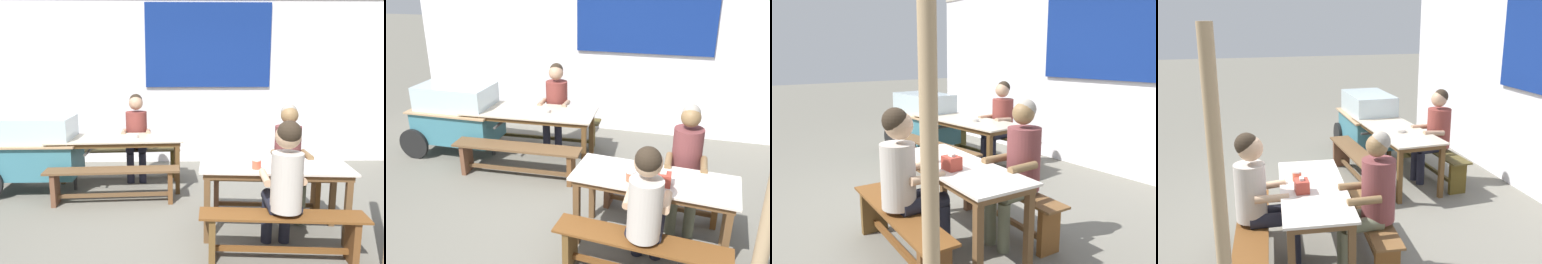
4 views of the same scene
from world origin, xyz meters
TOP-DOWN VIEW (x-y plane):
  - ground_plane at (0.00, 0.00)m, footprint 40.00×40.00m
  - dining_table_far at (-0.99, 1.25)m, footprint 1.88×0.81m
  - dining_table_near at (0.89, -0.25)m, footprint 1.58×0.72m
  - bench_far_back at (-1.03, 1.82)m, footprint 1.85×0.39m
  - bench_far_front at (-0.96, 0.69)m, footprint 1.72×0.40m
  - bench_near_back at (0.93, 0.31)m, footprint 1.44×0.37m
  - bench_near_front at (0.84, -0.82)m, footprint 1.53×0.41m
  - food_cart at (-2.14, 1.21)m, footprint 1.56×0.84m
  - person_right_near_table at (1.17, 0.23)m, footprint 0.42×0.52m
  - person_center_facing at (-0.78, 1.77)m, footprint 0.46×0.53m
  - person_near_front at (0.87, -0.74)m, footprint 0.40×0.57m
  - tissue_box at (0.97, -0.37)m, footprint 0.15×0.12m
  - condiment_jar at (0.68, -0.37)m, footprint 0.09×0.09m
  - soup_bowl at (-0.77, 1.23)m, footprint 0.17×0.17m
  - wooden_support_post at (1.73, -1.05)m, footprint 0.11×0.11m

SIDE VIEW (x-z plane):
  - ground_plane at x=0.00m, z-range 0.00..0.00m
  - bench_near_back at x=0.93m, z-range 0.06..0.51m
  - bench_near_front at x=0.84m, z-range 0.06..0.52m
  - bench_far_back at x=-1.03m, z-range 0.07..0.53m
  - bench_far_front at x=-0.96m, z-range 0.08..0.53m
  - food_cart at x=-2.14m, z-range 0.08..1.13m
  - dining_table_near at x=0.89m, z-range 0.29..1.04m
  - dining_table_far at x=-0.99m, z-range 0.30..1.05m
  - person_right_near_table at x=1.17m, z-range 0.08..1.41m
  - person_center_facing at x=-0.78m, z-range 0.10..1.41m
  - person_near_front at x=0.87m, z-range 0.10..1.41m
  - soup_bowl at x=-0.77m, z-range 0.75..0.80m
  - condiment_jar at x=0.68m, z-range 0.75..0.85m
  - tissue_box at x=0.97m, z-range 0.74..0.88m
  - wooden_support_post at x=1.73m, z-range 0.00..2.27m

